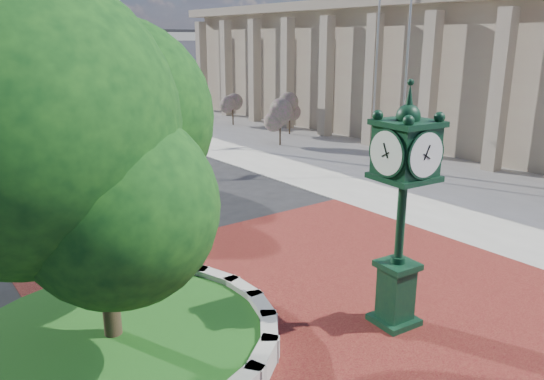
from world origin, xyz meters
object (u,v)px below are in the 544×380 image
Objects in this scene: flagpole_a at (406,75)px; parked_car at (1,105)px; street_lamp_near at (126,44)px; post_clock at (402,200)px; flagpole_b at (377,55)px.

parked_car is at bearing 106.13° from flagpole_a.
post_clock is at bearing -100.52° from street_lamp_near.
post_clock is 0.53× the size of street_lamp_near.
parked_car is 0.41× the size of street_lamp_near.
flagpole_b is at bearing 53.62° from flagpole_a.
parked_car is at bearing 89.65° from post_clock.
street_lamp_near is (4.68, -16.89, 5.20)m from parked_car.
street_lamp_near is at bearing -65.99° from parked_car.
post_clock is at bearing -81.81° from parked_car.
flagpole_a is (10.11, -34.97, 3.99)m from parked_car.
flagpole_b is (14.28, 13.84, 2.41)m from post_clock.
post_clock is 20.04m from flagpole_b.
flagpole_b reaches higher than post_clock.
flagpole_b is 15.83m from street_lamp_near.
flagpole_a is (10.38, 8.55, 1.73)m from post_clock.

